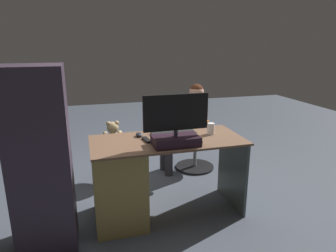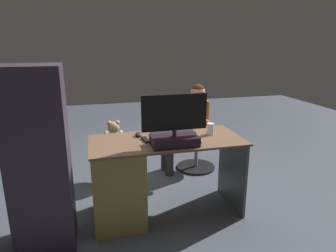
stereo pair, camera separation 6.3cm
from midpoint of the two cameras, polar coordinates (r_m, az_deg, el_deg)
name	(u,v)px [view 2 (the right image)]	position (r m, az deg, el deg)	size (l,w,h in m)	color
ground_plane	(157,191)	(3.44, -1.57, -12.04)	(10.00, 10.00, 0.00)	#454C58
desk	(127,179)	(2.82, -7.04, -9.92)	(1.38, 0.64, 0.74)	brown
monitor	(174,130)	(2.56, 1.92, -0.73)	(0.56, 0.23, 0.44)	black
keyboard	(173,133)	(2.90, 1.56, -1.34)	(0.42, 0.14, 0.02)	#232524
computer_mouse	(139,134)	(2.84, -4.91, -1.59)	(0.06, 0.10, 0.04)	#242530
cup	(210,129)	(2.91, 8.57, -0.55)	(0.07, 0.07, 0.11)	white
tv_remote	(146,140)	(2.72, -3.57, -2.57)	(0.04, 0.15, 0.02)	black
notebook_binder	(185,138)	(2.75, 3.82, -2.26)	(0.22, 0.30, 0.02)	silver
office_chair_teddy	(115,160)	(3.63, -9.37, -6.36)	(0.48, 0.48, 0.42)	black
teddy_bear	(114,135)	(3.54, -9.61, -1.68)	(0.22, 0.22, 0.31)	tan
visitor_chair	(196,151)	(3.94, 5.78, -4.65)	(0.49, 0.49, 0.42)	black
person	(190,122)	(3.78, 4.70, 0.83)	(0.57, 0.51, 1.10)	#C56425
equipment_rack	(39,162)	(2.50, -22.34, -6.19)	(0.44, 0.36, 1.44)	#342837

